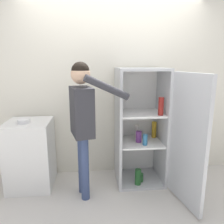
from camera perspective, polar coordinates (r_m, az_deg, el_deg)
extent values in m
plane|color=beige|center=(2.77, 2.26, -24.01)|extent=(12.00, 12.00, 0.00)
cube|color=silver|center=(3.21, 0.03, 5.99)|extent=(7.00, 0.06, 2.55)
cube|color=#B7BABC|center=(3.33, 6.95, -16.73)|extent=(0.65, 0.59, 0.04)
cube|color=#B7BABC|center=(2.90, 7.79, 11.02)|extent=(0.65, 0.59, 0.04)
cube|color=white|center=(3.29, 6.26, -2.45)|extent=(0.65, 0.03, 1.52)
cube|color=#B7BABC|center=(2.98, 1.58, -4.03)|extent=(0.04, 0.59, 1.52)
cube|color=#B7BABC|center=(3.11, 12.85, -3.60)|extent=(0.03, 0.59, 1.52)
cube|color=white|center=(3.10, 7.22, -7.77)|extent=(0.58, 0.52, 0.02)
cube|color=white|center=(2.98, 7.45, -0.31)|extent=(0.58, 0.52, 0.02)
cube|color=#B7BABC|center=(2.61, 19.16, -7.23)|extent=(0.16, 0.64, 1.52)
cylinder|color=beige|center=(3.19, 6.51, -5.07)|extent=(0.07, 0.07, 0.20)
cylinder|color=teal|center=(2.94, 8.64, -7.16)|extent=(0.06, 0.06, 0.15)
cylinder|color=#723884|center=(3.04, 6.99, -6.41)|extent=(0.08, 0.08, 0.15)
cylinder|color=maroon|center=(2.84, 12.67, 1.47)|extent=(0.07, 0.07, 0.23)
cylinder|color=#1E5123|center=(3.20, 7.43, -16.57)|extent=(0.08, 0.08, 0.11)
cylinder|color=#B78C1E|center=(3.24, 10.93, -4.55)|extent=(0.07, 0.07, 0.23)
cylinder|color=#1E5123|center=(3.10, 6.79, -16.48)|extent=(0.08, 0.08, 0.22)
cylinder|color=#384770|center=(2.88, -7.82, -13.04)|extent=(0.10, 0.10, 0.81)
cylinder|color=#384770|center=(2.74, -7.11, -14.46)|extent=(0.10, 0.10, 0.81)
cube|color=#2D2D33|center=(2.58, -7.92, 0.12)|extent=(0.31, 0.44, 0.57)
sphere|color=#DBAD89|center=(2.52, -8.22, 9.72)|extent=(0.22, 0.22, 0.22)
sphere|color=black|center=(2.52, -8.25, 10.61)|extent=(0.20, 0.20, 0.20)
cylinder|color=#2D2D33|center=(2.80, -8.82, 0.49)|extent=(0.08, 0.08, 0.54)
cylinder|color=#2D2D33|center=(2.38, -1.28, 6.36)|extent=(0.53, 0.20, 0.30)
cube|color=white|center=(3.18, -20.48, -10.26)|extent=(0.57, 0.58, 0.91)
cylinder|color=white|center=(2.97, -22.04, -2.20)|extent=(0.16, 0.16, 0.06)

